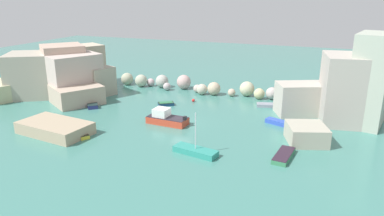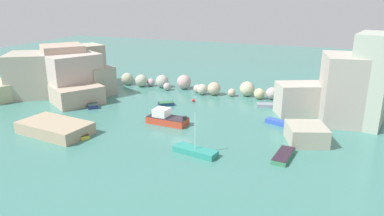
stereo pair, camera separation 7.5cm
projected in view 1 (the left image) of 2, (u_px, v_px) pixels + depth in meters
cove_water at (181, 124)px, 47.04m from camera, size 160.00×160.00×0.00m
cliff_headland_left at (59, 75)px, 60.37m from camera, size 22.42×19.98×8.21m
cliff_headland_right at (354, 92)px, 46.88m from camera, size 27.43×23.46×11.68m
rock_breakwater at (206, 86)px, 61.59m from camera, size 32.92×4.59×2.50m
stone_dock at (55, 128)px, 43.64m from camera, size 9.21×5.81×1.44m
channel_buoy at (193, 100)px, 56.55m from camera, size 0.49×0.49×0.49m
moored_boat_0 at (195, 151)px, 38.14m from camera, size 5.04×2.44×4.60m
moored_boat_1 at (284, 156)px, 37.27m from camera, size 1.96×4.39×0.51m
moored_boat_2 at (166, 104)px, 54.76m from camera, size 2.64×2.36×0.49m
moored_boat_3 at (280, 123)px, 46.65m from camera, size 3.96×2.41×0.56m
moored_boat_4 at (81, 134)px, 43.02m from camera, size 3.05×2.49×0.47m
moored_boat_5 at (92, 105)px, 54.17m from camera, size 3.13×3.34×0.60m
moored_boat_6 at (267, 105)px, 54.21m from camera, size 3.31×2.13×0.45m
moored_boat_7 at (166, 118)px, 47.00m from camera, size 5.43×2.56×1.97m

